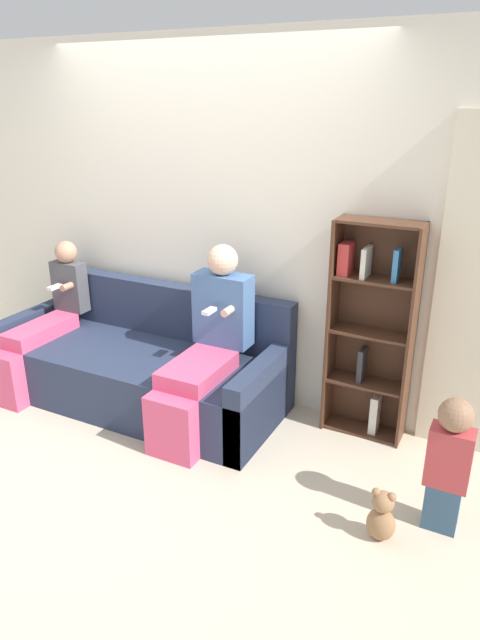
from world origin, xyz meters
TOP-DOWN VIEW (x-y plane):
  - ground_plane at (0.00, 0.00)m, footprint 14.00×14.00m
  - back_wall at (0.00, 1.01)m, footprint 10.00×0.06m
  - couch at (-0.34, 0.54)m, footprint 2.16×0.88m
  - adult_seated at (0.28, 0.46)m, footprint 0.40×0.86m
  - child_seated at (-1.13, 0.42)m, footprint 0.28×0.87m
  - toddler_standing at (1.89, 0.13)m, footprint 0.22×0.18m
  - bookshelf at (1.26, 0.89)m, footprint 0.53×0.23m
  - teddy_bear at (1.63, -0.11)m, footprint 0.15×0.12m

SIDE VIEW (x-z plane):
  - ground_plane at x=0.00m, z-range 0.00..0.00m
  - teddy_bear at x=1.63m, z-range -0.01..0.29m
  - couch at x=-0.34m, z-range -0.15..0.68m
  - toddler_standing at x=1.89m, z-range 0.03..0.79m
  - child_seated at x=-1.13m, z-range 0.00..1.09m
  - adult_seated at x=0.28m, z-range 0.01..1.24m
  - bookshelf at x=1.26m, z-range 0.01..1.46m
  - back_wall at x=0.00m, z-range 0.00..2.55m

